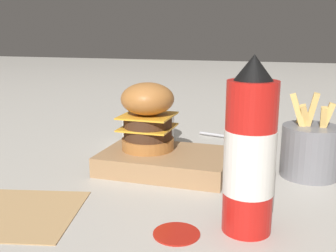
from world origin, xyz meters
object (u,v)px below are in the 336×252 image
(serving_board, at_px, (168,162))
(side_bowl, at_px, (148,127))
(ketchup_bottle, at_px, (250,154))
(fries_basket, at_px, (310,150))
(spoon, at_px, (242,139))
(burger, at_px, (148,116))

(serving_board, height_order, side_bowl, side_bowl)
(serving_board, height_order, ketchup_bottle, ketchup_bottle)
(ketchup_bottle, relative_size, side_bowl, 1.83)
(serving_board, distance_m, fries_basket, 0.25)
(fries_basket, height_order, spoon, fries_basket)
(burger, height_order, fries_basket, burger)
(serving_board, relative_size, fries_basket, 1.54)
(side_bowl, bearing_deg, serving_board, -60.10)
(serving_board, xyz_separation_m, spoon, (0.11, 0.25, -0.01))
(serving_board, xyz_separation_m, burger, (-0.04, 0.01, 0.08))
(burger, relative_size, ketchup_bottle, 0.56)
(ketchup_bottle, bearing_deg, fries_basket, 70.43)
(spoon, bearing_deg, serving_board, -99.81)
(serving_board, bearing_deg, burger, 166.11)
(burger, bearing_deg, fries_basket, 7.72)
(burger, height_order, side_bowl, burger)
(side_bowl, distance_m, spoon, 0.22)
(side_bowl, xyz_separation_m, spoon, (0.21, 0.06, -0.03))
(serving_board, bearing_deg, side_bowl, 119.90)
(burger, xyz_separation_m, ketchup_bottle, (0.21, -0.20, 0.00))
(fries_basket, bearing_deg, spoon, 125.38)
(ketchup_bottle, relative_size, fries_basket, 1.49)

